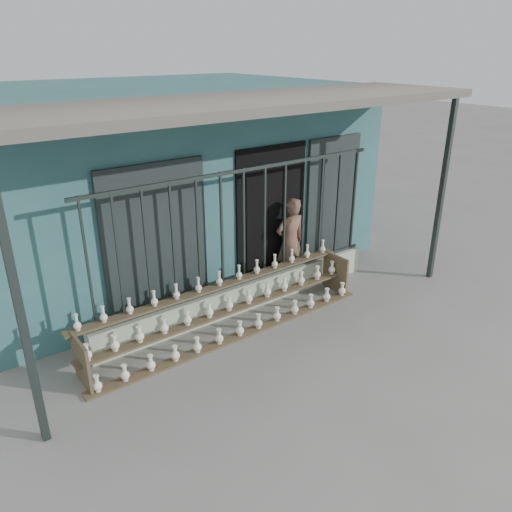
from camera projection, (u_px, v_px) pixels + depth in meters
ground at (299, 344)px, 6.97m from camera, size 60.00×60.00×0.00m
workshop_building at (154, 173)px, 9.45m from camera, size 7.40×6.60×3.21m
parapet_wall at (245, 295)px, 7.84m from camera, size 5.00×0.20×0.45m
security_fence at (244, 228)px, 7.40m from camera, size 5.00×0.04×1.80m
shelf_rack at (230, 308)px, 7.17m from camera, size 4.50×0.68×0.85m
elderly_woman at (290, 242)px, 8.43m from camera, size 0.59×0.41×1.55m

